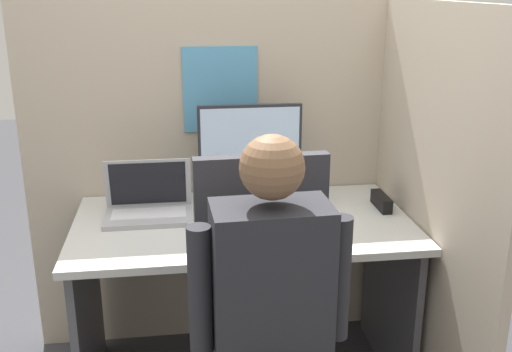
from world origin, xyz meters
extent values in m
cube|color=tan|center=(0.00, 0.77, 0.81)|extent=(1.87, 0.04, 1.61)
cube|color=#4C8EB7|center=(-0.05, 0.75, 1.22)|extent=(0.33, 0.01, 0.37)
cube|color=tan|center=(0.71, 0.30, 0.81)|extent=(0.04, 1.40, 1.61)
cube|color=#B7B7B2|center=(0.00, 0.37, 0.73)|extent=(1.37, 0.75, 0.03)
cube|color=#4C4C51|center=(-0.65, 0.37, 0.36)|extent=(0.03, 0.64, 0.72)
cube|color=#4C4C51|center=(0.65, 0.37, 0.36)|extent=(0.03, 0.64, 0.72)
cube|color=#236BAD|center=(0.06, 0.58, 0.78)|extent=(0.30, 0.21, 0.06)
cylinder|color=#232328|center=(0.06, 0.58, 0.82)|extent=(0.20, 0.20, 0.01)
cylinder|color=#232328|center=(0.06, 0.58, 0.86)|extent=(0.04, 0.04, 0.07)
cube|color=#232328|center=(0.06, 0.58, 1.04)|extent=(0.45, 0.02, 0.30)
cube|color=silver|center=(0.06, 0.57, 1.04)|extent=(0.42, 0.00, 0.28)
cube|color=#99999E|center=(-0.38, 0.44, 0.76)|extent=(0.36, 0.22, 0.02)
cube|color=silver|center=(-0.38, 0.46, 0.77)|extent=(0.30, 0.12, 0.00)
cube|color=#99999E|center=(-0.38, 0.53, 0.88)|extent=(0.36, 0.05, 0.21)
cube|color=black|center=(-0.38, 0.53, 0.88)|extent=(0.31, 0.04, 0.19)
ellipsoid|color=gray|center=(-0.20, 0.33, 0.77)|extent=(0.06, 0.05, 0.03)
cube|color=black|center=(0.61, 0.44, 0.78)|extent=(0.04, 0.17, 0.06)
cone|color=orange|center=(-0.09, 0.19, 0.77)|extent=(0.04, 0.13, 0.04)
cylinder|color=green|center=(-0.09, 0.26, 0.77)|extent=(0.02, 0.02, 0.02)
cube|color=#2D2D33|center=(0.01, -0.08, 0.82)|extent=(0.44, 0.07, 0.67)
cube|color=#232328|center=(0.00, -0.34, 0.84)|extent=(0.35, 0.21, 0.49)
sphere|color=brown|center=(0.00, -0.34, 1.19)|extent=(0.18, 0.18, 0.18)
cylinder|color=#232328|center=(-0.21, -0.35, 0.84)|extent=(0.07, 0.07, 0.39)
cylinder|color=#232328|center=(0.20, -0.33, 0.84)|extent=(0.07, 0.07, 0.39)
cylinder|color=teal|center=(0.33, 0.54, 0.80)|extent=(0.09, 0.09, 0.10)
camera|label=1|loc=(-0.25, -1.87, 1.67)|focal=42.00mm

